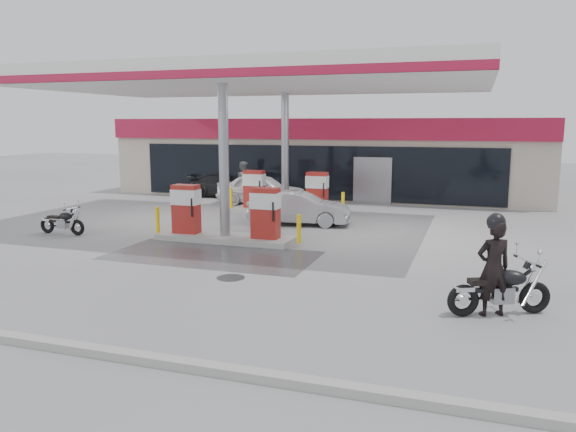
% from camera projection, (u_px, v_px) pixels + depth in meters
% --- Properties ---
extents(ground, '(90.00, 90.00, 0.00)m').
position_uv_depth(ground, '(196.00, 254.00, 16.33)').
color(ground, gray).
rests_on(ground, ground).
extents(wet_patch, '(6.00, 3.00, 0.00)m').
position_uv_depth(wet_patch, '(212.00, 255.00, 16.18)').
color(wet_patch, '#4C4C4F').
rests_on(wet_patch, ground).
extents(drain_cover, '(0.70, 0.70, 0.01)m').
position_uv_depth(drain_cover, '(231.00, 278.00, 13.83)').
color(drain_cover, '#38383A').
rests_on(drain_cover, ground).
extents(kerb, '(28.00, 0.25, 0.15)m').
position_uv_depth(kerb, '(7.00, 338.00, 9.78)').
color(kerb, gray).
rests_on(kerb, ground).
extents(store_building, '(22.00, 8.22, 4.00)m').
position_uv_depth(store_building, '(332.00, 156.00, 30.91)').
color(store_building, '#ABA48F').
rests_on(store_building, ground).
extents(canopy, '(16.00, 10.02, 5.51)m').
position_uv_depth(canopy, '(258.00, 81.00, 20.15)').
color(canopy, silver).
rests_on(canopy, ground).
extents(pump_island_near, '(5.14, 1.30, 1.78)m').
position_uv_depth(pump_island_near, '(225.00, 219.00, 18.09)').
color(pump_island_near, '#9E9E99').
rests_on(pump_island_near, ground).
extents(pump_island_far, '(5.14, 1.30, 1.78)m').
position_uv_depth(pump_island_far, '(285.00, 197.00, 23.70)').
color(pump_island_far, '#9E9E99').
rests_on(pump_island_far, ground).
extents(main_motorcycle, '(2.01, 1.14, 1.11)m').
position_uv_depth(main_motorcycle, '(501.00, 291.00, 11.10)').
color(main_motorcycle, black).
rests_on(main_motorcycle, ground).
extents(biker_main, '(0.84, 0.74, 1.93)m').
position_uv_depth(biker_main, '(493.00, 268.00, 10.99)').
color(biker_main, black).
rests_on(biker_main, ground).
extents(parked_motorcycle, '(1.82, 0.70, 0.94)m').
position_uv_depth(parked_motorcycle, '(63.00, 222.00, 19.19)').
color(parked_motorcycle, black).
rests_on(parked_motorcycle, ground).
extents(sedan_white, '(4.27, 1.96, 1.42)m').
position_uv_depth(sedan_white, '(262.00, 189.00, 26.36)').
color(sedan_white, white).
rests_on(sedan_white, ground).
extents(attendant, '(0.86, 1.04, 1.95)m').
position_uv_depth(attendant, '(244.00, 181.00, 27.24)').
color(attendant, slate).
rests_on(attendant, ground).
extents(hatchback_silver, '(3.92, 1.80, 1.24)m').
position_uv_depth(hatchback_silver, '(299.00, 208.00, 21.04)').
color(hatchback_silver, '#95969C').
rests_on(hatchback_silver, ground).
extents(parked_car_left, '(4.12, 1.86, 1.17)m').
position_uv_depth(parked_car_left, '(228.00, 186.00, 28.88)').
color(parked_car_left, black).
rests_on(parked_car_left, ground).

